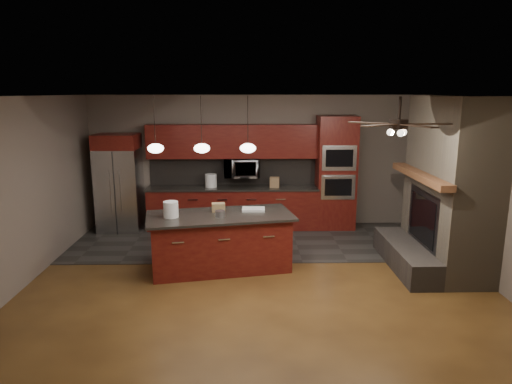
{
  "coord_description": "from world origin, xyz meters",
  "views": [
    {
      "loc": [
        -0.17,
        -6.71,
        2.85
      ],
      "look_at": [
        -0.02,
        0.6,
        1.25
      ],
      "focal_mm": 32.0,
      "sensor_mm": 36.0,
      "label": 1
    }
  ],
  "objects_px": {
    "microwave": "(242,168)",
    "paint_can": "(220,214)",
    "refrigerator": "(119,183)",
    "paint_tray": "(253,209)",
    "cardboard_box": "(218,207)",
    "kitchen_island": "(220,241)",
    "white_bucket": "(171,209)",
    "oven_tower": "(336,173)",
    "counter_bucket": "(211,181)",
    "counter_box": "(275,182)"
  },
  "relations": [
    {
      "from": "microwave",
      "to": "paint_can",
      "type": "distance_m",
      "value": 2.52
    },
    {
      "from": "refrigerator",
      "to": "paint_tray",
      "type": "relative_size",
      "value": 5.37
    },
    {
      "from": "microwave",
      "to": "cardboard_box",
      "type": "distance_m",
      "value": 2.18
    },
    {
      "from": "kitchen_island",
      "to": "white_bucket",
      "type": "relative_size",
      "value": 9.86
    },
    {
      "from": "oven_tower",
      "to": "counter_bucket",
      "type": "relative_size",
      "value": 8.61
    },
    {
      "from": "kitchen_island",
      "to": "cardboard_box",
      "type": "height_order",
      "value": "cardboard_box"
    },
    {
      "from": "white_bucket",
      "to": "paint_can",
      "type": "relative_size",
      "value": 1.63
    },
    {
      "from": "oven_tower",
      "to": "counter_bucket",
      "type": "xyz_separation_m",
      "value": [
        -2.62,
        0.01,
        -0.15
      ]
    },
    {
      "from": "counter_bucket",
      "to": "cardboard_box",
      "type": "bearing_deg",
      "value": -82.28
    },
    {
      "from": "microwave",
      "to": "paint_tray",
      "type": "height_order",
      "value": "microwave"
    },
    {
      "from": "kitchen_island",
      "to": "refrigerator",
      "type": "bearing_deg",
      "value": 124.26
    },
    {
      "from": "paint_tray",
      "to": "counter_bucket",
      "type": "height_order",
      "value": "counter_bucket"
    },
    {
      "from": "cardboard_box",
      "to": "counter_box",
      "type": "height_order",
      "value": "counter_box"
    },
    {
      "from": "microwave",
      "to": "kitchen_island",
      "type": "height_order",
      "value": "microwave"
    },
    {
      "from": "white_bucket",
      "to": "counter_bucket",
      "type": "relative_size",
      "value": 0.91
    },
    {
      "from": "kitchen_island",
      "to": "white_bucket",
      "type": "bearing_deg",
      "value": 179.53
    },
    {
      "from": "oven_tower",
      "to": "white_bucket",
      "type": "height_order",
      "value": "oven_tower"
    },
    {
      "from": "oven_tower",
      "to": "counter_box",
      "type": "xyz_separation_m",
      "value": [
        -1.29,
        -0.04,
        -0.18
      ]
    },
    {
      "from": "kitchen_island",
      "to": "counter_box",
      "type": "relative_size",
      "value": 11.59
    },
    {
      "from": "microwave",
      "to": "paint_can",
      "type": "xyz_separation_m",
      "value": [
        -0.32,
        -2.48,
        -0.33
      ]
    },
    {
      "from": "oven_tower",
      "to": "cardboard_box",
      "type": "xyz_separation_m",
      "value": [
        -2.34,
        -2.07,
        -0.2
      ]
    },
    {
      "from": "kitchen_island",
      "to": "paint_can",
      "type": "xyz_separation_m",
      "value": [
        0.01,
        -0.14,
        0.51
      ]
    },
    {
      "from": "kitchen_island",
      "to": "counter_box",
      "type": "bearing_deg",
      "value": 54.75
    },
    {
      "from": "oven_tower",
      "to": "paint_tray",
      "type": "relative_size",
      "value": 6.32
    },
    {
      "from": "paint_can",
      "to": "cardboard_box",
      "type": "relative_size",
      "value": 0.72
    },
    {
      "from": "paint_tray",
      "to": "counter_bucket",
      "type": "bearing_deg",
      "value": 114.62
    },
    {
      "from": "counter_box",
      "to": "paint_can",
      "type": "bearing_deg",
      "value": -105.11
    },
    {
      "from": "microwave",
      "to": "counter_bucket",
      "type": "bearing_deg",
      "value": -175.6
    },
    {
      "from": "oven_tower",
      "to": "microwave",
      "type": "bearing_deg",
      "value": 178.34
    },
    {
      "from": "kitchen_island",
      "to": "counter_box",
      "type": "xyz_separation_m",
      "value": [
        1.02,
        2.24,
        0.54
      ]
    },
    {
      "from": "counter_bucket",
      "to": "paint_tray",
      "type": "bearing_deg",
      "value": -67.01
    },
    {
      "from": "microwave",
      "to": "white_bucket",
      "type": "bearing_deg",
      "value": -113.84
    },
    {
      "from": "refrigerator",
      "to": "paint_tray",
      "type": "xyz_separation_m",
      "value": [
        2.76,
        -1.95,
        -0.07
      ]
    },
    {
      "from": "white_bucket",
      "to": "paint_tray",
      "type": "relative_size",
      "value": 0.67
    },
    {
      "from": "white_bucket",
      "to": "paint_can",
      "type": "xyz_separation_m",
      "value": [
        0.77,
        -0.0,
        -0.07
      ]
    },
    {
      "from": "paint_tray",
      "to": "cardboard_box",
      "type": "relative_size",
      "value": 1.75
    },
    {
      "from": "oven_tower",
      "to": "kitchen_island",
      "type": "distance_m",
      "value": 3.32
    },
    {
      "from": "white_bucket",
      "to": "counter_box",
      "type": "xyz_separation_m",
      "value": [
        1.78,
        2.38,
        -0.04
      ]
    },
    {
      "from": "white_bucket",
      "to": "oven_tower",
      "type": "bearing_deg",
      "value": 38.27
    },
    {
      "from": "white_bucket",
      "to": "kitchen_island",
      "type": "bearing_deg",
      "value": 10.37
    },
    {
      "from": "oven_tower",
      "to": "refrigerator",
      "type": "distance_m",
      "value": 4.53
    },
    {
      "from": "microwave",
      "to": "counter_box",
      "type": "distance_m",
      "value": 0.75
    },
    {
      "from": "kitchen_island",
      "to": "paint_can",
      "type": "distance_m",
      "value": 0.53
    },
    {
      "from": "oven_tower",
      "to": "paint_can",
      "type": "relative_size",
      "value": 15.33
    },
    {
      "from": "oven_tower",
      "to": "paint_tray",
      "type": "distance_m",
      "value": 2.7
    },
    {
      "from": "counter_bucket",
      "to": "paint_can",
      "type": "bearing_deg",
      "value": -82.31
    },
    {
      "from": "paint_can",
      "to": "counter_bucket",
      "type": "height_order",
      "value": "counter_bucket"
    },
    {
      "from": "oven_tower",
      "to": "kitchen_island",
      "type": "relative_size",
      "value": 0.95
    },
    {
      "from": "microwave",
      "to": "paint_tray",
      "type": "bearing_deg",
      "value": -84.15
    },
    {
      "from": "microwave",
      "to": "kitchen_island",
      "type": "xyz_separation_m",
      "value": [
        -0.33,
        -2.34,
        -0.84
      ]
    }
  ]
}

